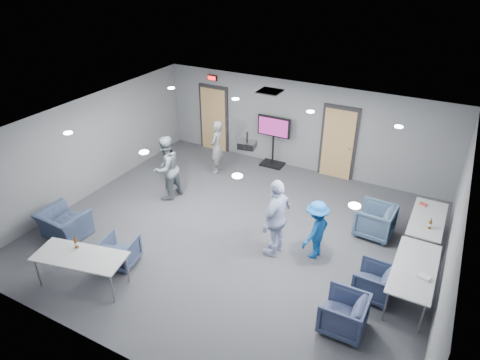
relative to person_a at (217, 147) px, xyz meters
The scene contains 29 objects.
floor 3.39m from the person_a, 51.16° to the right, with size 9.00×9.00×0.00m, color #383A3F.
ceiling 3.79m from the person_a, 51.16° to the right, with size 9.00×9.00×0.00m, color white.
wall_back 2.57m from the person_a, 34.98° to the left, with size 9.00×0.02×2.70m, color slate.
wall_front 6.90m from the person_a, 72.56° to the right, with size 9.00×0.02×2.70m, color slate.
wall_left 3.58m from the person_a, 133.64° to the right, with size 0.02×8.00×2.70m, color slate.
wall_right 7.06m from the person_a, 21.31° to the right, with size 0.02×8.00×2.70m, color slate.
door_left 1.70m from the person_a, 123.95° to the left, with size 1.06×0.17×2.24m.
door_right 3.56m from the person_a, 23.17° to the left, with size 1.06×0.17×2.24m.
exit_sign 2.33m from the person_a, 124.34° to the left, with size 0.32×0.08×0.16m.
hvac_diffuser 2.45m from the person_a, ahead, with size 0.60×0.60×0.03m, color black.
downlights 3.78m from the person_a, 51.16° to the right, with size 6.18×3.78×0.02m.
person_a is the anchor object (origin of this frame).
person_b 1.99m from the person_a, 101.82° to the right, with size 0.87×0.68×1.79m, color slate.
person_c 4.21m from the person_a, 41.23° to the right, with size 1.09×0.45×1.85m, color silver.
person_d 4.69m from the person_a, 31.91° to the right, with size 0.90×0.52×1.39m, color #164A92.
chair_right_a 5.09m from the person_a, 11.86° to the right, with size 0.83×0.85×0.78m, color #3C5068.
chair_right_b 6.26m from the person_a, 29.92° to the right, with size 0.71×0.73×0.67m, color #333D58.
chair_right_c 6.65m from the person_a, 39.49° to the right, with size 0.77×0.79×0.72m, color #394262.
chair_front_a 4.74m from the person_a, 85.57° to the right, with size 0.69×0.71×0.65m, color #3C4967.
chair_front_b 4.82m from the person_a, 108.16° to the right, with size 1.04×0.91×0.68m, color #36435E.
table_right_a 6.13m from the person_a, ahead, with size 0.71×1.71×0.73m.
table_right_b 6.68m from the person_a, 24.86° to the right, with size 0.78×1.88×0.73m.
table_front_left 5.56m from the person_a, 88.37° to the right, with size 1.95×1.14×0.73m.
bottle_front 5.40m from the person_a, 90.87° to the right, with size 0.08×0.08×0.29m.
bottle_right 6.27m from the person_a, 12.11° to the right, with size 0.07×0.07×0.26m.
snack_box 5.89m from the person_a, ahead, with size 0.16×0.11×0.04m, color #BE3A2F.
wrapper 6.95m from the person_a, 25.91° to the right, with size 0.22×0.15×0.05m, color silver.
tv_stand 1.77m from the person_a, 42.25° to the left, with size 1.05×0.50×1.61m.
projector 3.82m from the person_a, 47.86° to the right, with size 0.41×0.38×0.36m.
Camera 1 is at (4.04, -7.39, 6.11)m, focal length 32.00 mm.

